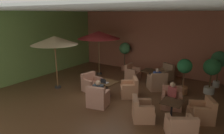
{
  "coord_description": "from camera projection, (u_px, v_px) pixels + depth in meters",
  "views": [
    {
      "loc": [
        4.92,
        -6.86,
        3.63
      ],
      "look_at": [
        0.0,
        0.47,
        1.25
      ],
      "focal_mm": 31.91,
      "sensor_mm": 36.0,
      "label": 1
    }
  ],
  "objects": [
    {
      "name": "armchair_front_right_east",
      "position": [
        157.0,
        83.0,
        9.72
      ],
      "size": [
        1.07,
        1.07,
        0.89
      ],
      "color": "tan",
      "rests_on": "ground_plane"
    },
    {
      "name": "patio_umbrella_tall_red",
      "position": [
        99.0,
        35.0,
        11.71
      ],
      "size": [
        2.52,
        2.52,
        2.63
      ],
      "color": "#2D2D2D",
      "rests_on": "ground_plane"
    },
    {
      "name": "armchair_front_left_south",
      "position": [
        130.0,
        89.0,
        8.94
      ],
      "size": [
        1.05,
        1.06,
        0.85
      ],
      "color": "tan",
      "rests_on": "ground_plane"
    },
    {
      "name": "cafe_table_mid_center",
      "position": [
        172.0,
        105.0,
        6.9
      ],
      "size": [
        0.71,
        0.71,
        0.69
      ],
      "color": "black",
      "rests_on": "ground_plane"
    },
    {
      "name": "ceiling_slab",
      "position": [
        106.0,
        9.0,
        8.1
      ],
      "size": [
        10.01,
        9.41,
        0.06
      ],
      "primitive_type": "cube",
      "color": "silver",
      "rests_on": "wall_back_brick"
    },
    {
      "name": "armchair_mid_center_west",
      "position": [
        142.0,
        111.0,
        6.97
      ],
      "size": [
        1.02,
        1.02,
        0.82
      ],
      "color": "tan",
      "rests_on": "ground_plane"
    },
    {
      "name": "armchair_front_right_north",
      "position": [
        132.0,
        74.0,
        11.3
      ],
      "size": [
        0.71,
        0.72,
        0.85
      ],
      "color": "tan",
      "rests_on": "ground_plane"
    },
    {
      "name": "potted_tree_mid_right",
      "position": [
        125.0,
        52.0,
        12.83
      ],
      "size": [
        0.72,
        0.72,
        1.82
      ],
      "color": "#A86146",
      "rests_on": "ground_plane"
    },
    {
      "name": "wall_back_brick",
      "position": [
        150.0,
        43.0,
        12.34
      ],
      "size": [
        10.01,
        0.08,
        3.76
      ],
      "primitive_type": "cube",
      "color": "#9A553D",
      "rests_on": "ground_plane"
    },
    {
      "name": "potted_tree_left_corner",
      "position": [
        212.0,
        70.0,
        9.05
      ],
      "size": [
        0.76,
        0.76,
        1.66
      ],
      "color": "beige",
      "rests_on": "ground_plane"
    },
    {
      "name": "armchair_front_right_south",
      "position": [
        165.0,
        74.0,
        11.22
      ],
      "size": [
        1.05,
        1.05,
        0.9
      ],
      "color": "tan",
      "rests_on": "ground_plane"
    },
    {
      "name": "armchair_mid_center_south",
      "position": [
        171.0,
        100.0,
        7.93
      ],
      "size": [
        0.96,
        0.96,
        0.8
      ],
      "color": "#B7775B",
      "rests_on": "ground_plane"
    },
    {
      "name": "patio_umbrella_center_beige",
      "position": [
        54.0,
        41.0,
        9.45
      ],
      "size": [
        2.22,
        2.22,
        2.6
      ],
      "color": "#2D2D2D",
      "rests_on": "ground_plane"
    },
    {
      "name": "patron_blue_shirt",
      "position": [
        98.0,
        89.0,
        7.91
      ],
      "size": [
        0.44,
        0.34,
        0.64
      ],
      "color": "#2E3840",
      "rests_on": "ground_plane"
    },
    {
      "name": "potted_tree_right_corner",
      "position": [
        184.0,
        71.0,
        9.01
      ],
      "size": [
        0.66,
        0.66,
        1.67
      ],
      "color": "#A96B42",
      "rests_on": "ground_plane"
    },
    {
      "name": "cafe_table_front_right",
      "position": [
        150.0,
        73.0,
        10.67
      ],
      "size": [
        0.8,
        0.8,
        0.69
      ],
      "color": "black",
      "rests_on": "ground_plane"
    },
    {
      "name": "patron_by_window",
      "position": [
        172.0,
        91.0,
        7.78
      ],
      "size": [
        0.37,
        0.31,
        0.65
      ],
      "color": "#AD4542",
      "rests_on": "ground_plane"
    },
    {
      "name": "armchair_front_left_east",
      "position": [
        98.0,
        99.0,
        7.97
      ],
      "size": [
        0.92,
        0.9,
        0.89
      ],
      "color": "#AE765E",
      "rests_on": "ground_plane"
    },
    {
      "name": "armchair_front_left_north",
      "position": [
        92.0,
        84.0,
        9.6
      ],
      "size": [
        0.9,
        0.92,
        0.85
      ],
      "color": "tan",
      "rests_on": "ground_plane"
    },
    {
      "name": "patron_with_friend",
      "position": [
        157.0,
        75.0,
        9.65
      ],
      "size": [
        0.39,
        0.39,
        0.61
      ],
      "color": "#344C95",
      "rests_on": "ground_plane"
    },
    {
      "name": "iced_drink_cup",
      "position": [
        104.0,
        81.0,
        8.81
      ],
      "size": [
        0.08,
        0.08,
        0.11
      ],
      "primitive_type": "cylinder",
      "color": "white",
      "rests_on": "cafe_table_front_left"
    },
    {
      "name": "armchair_mid_center_north",
      "position": [
        181.0,
        128.0,
        5.97
      ],
      "size": [
        1.08,
        1.07,
        0.78
      ],
      "color": "tan",
      "rests_on": "ground_plane"
    },
    {
      "name": "cafe_table_front_left",
      "position": [
        107.0,
        85.0,
        8.85
      ],
      "size": [
        0.84,
        0.84,
        0.69
      ],
      "color": "black",
      "rests_on": "ground_plane"
    },
    {
      "name": "wall_left_accent",
      "position": [
        35.0,
        45.0,
        11.27
      ],
      "size": [
        0.08,
        9.41,
        3.76
      ],
      "primitive_type": "cube",
      "color": "#6B9146",
      "rests_on": "ground_plane"
    },
    {
      "name": "armchair_mid_center_east",
      "position": [
        202.0,
        113.0,
        6.88
      ],
      "size": [
        1.01,
        1.0,
        0.83
      ],
      "color": "tan",
      "rests_on": "ground_plane"
    },
    {
      "name": "potted_tree_mid_left",
      "position": [
        219.0,
        61.0,
        9.79
      ],
      "size": [
        0.8,
        0.8,
        1.85
      ],
      "color": "silver",
      "rests_on": "ground_plane"
    },
    {
      "name": "ground_plane",
      "position": [
        106.0,
        96.0,
        9.09
      ],
      "size": [
        10.01,
        9.41,
        0.02
      ],
      "primitive_type": "cube",
      "color": "brown"
    },
    {
      "name": "open_laptop",
      "position": [
        104.0,
        82.0,
        8.69
      ],
      "size": [
        0.33,
        0.25,
        0.2
      ],
      "color": "#9EA0A5",
      "rests_on": "cafe_table_front_left"
    }
  ]
}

